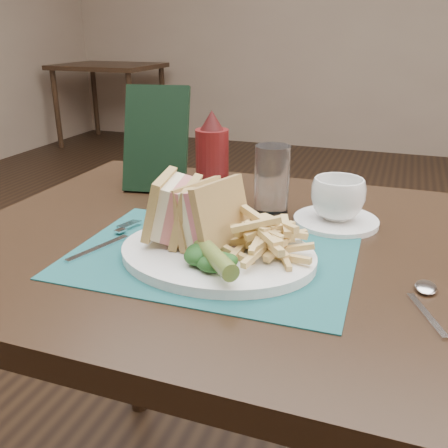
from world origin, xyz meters
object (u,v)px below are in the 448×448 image
(plate, at_px, (217,254))
(coffee_cup, at_px, (338,199))
(drinking_glass, at_px, (272,181))
(check_presenter, at_px, (156,139))
(sandwich_half_b, at_px, (201,210))
(table_main, at_px, (226,410))
(ketchup_bottle, at_px, (212,159))
(sandwich_half_a, at_px, (160,207))
(table_bg_left, at_px, (111,105))
(saucer, at_px, (336,221))
(placemat, at_px, (211,256))

(plate, bearing_deg, coffee_cup, 57.05)
(drinking_glass, distance_m, check_presenter, 0.28)
(sandwich_half_b, distance_m, coffee_cup, 0.26)
(table_main, height_order, drinking_glass, drinking_glass)
(plate, distance_m, check_presenter, 0.39)
(table_main, height_order, ketchup_bottle, ketchup_bottle)
(sandwich_half_a, bearing_deg, table_bg_left, 111.94)
(sandwich_half_b, relative_size, drinking_glass, 0.80)
(saucer, xyz_separation_m, coffee_cup, (0.00, 0.00, 0.04))
(plate, xyz_separation_m, sandwich_half_b, (-0.03, 0.02, 0.06))
(sandwich_half_a, distance_m, drinking_glass, 0.24)
(placemat, relative_size, check_presenter, 1.91)
(ketchup_bottle, bearing_deg, plate, -67.27)
(table_bg_left, xyz_separation_m, ketchup_bottle, (2.33, -3.34, 0.47))
(plate, distance_m, saucer, 0.26)
(placemat, xyz_separation_m, ketchup_bottle, (-0.08, 0.22, 0.09))
(placemat, bearing_deg, plate, -30.65)
(table_main, distance_m, coffee_cup, 0.47)
(saucer, bearing_deg, table_bg_left, 127.44)
(sandwich_half_b, bearing_deg, plate, -8.84)
(table_main, height_order, placemat, placemat)
(coffee_cup, bearing_deg, drinking_glass, 175.34)
(plate, bearing_deg, table_main, 103.57)
(saucer, relative_size, ketchup_bottle, 0.81)
(plate, bearing_deg, sandwich_half_a, 175.33)
(saucer, bearing_deg, drinking_glass, 175.34)
(sandwich_half_a, relative_size, coffee_cup, 1.10)
(ketchup_bottle, bearing_deg, placemat, -69.39)
(ketchup_bottle, bearing_deg, sandwich_half_a, -91.23)
(saucer, distance_m, ketchup_bottle, 0.26)
(table_main, distance_m, placemat, 0.39)
(saucer, bearing_deg, sandwich_half_a, -141.19)
(table_main, bearing_deg, check_presenter, 139.19)
(sandwich_half_a, height_order, saucer, sandwich_half_a)
(table_bg_left, height_order, ketchup_bottle, ketchup_bottle)
(sandwich_half_a, bearing_deg, placemat, -14.08)
(table_bg_left, distance_m, ketchup_bottle, 4.10)
(table_bg_left, bearing_deg, coffee_cup, -52.56)
(placemat, height_order, coffee_cup, coffee_cup)
(plate, xyz_separation_m, coffee_cup, (0.15, 0.21, 0.04))
(sandwich_half_a, bearing_deg, ketchup_bottle, 77.55)
(ketchup_bottle, bearing_deg, check_presenter, 157.04)
(sandwich_half_a, height_order, coffee_cup, sandwich_half_a)
(table_main, xyz_separation_m, plate, (0.02, -0.10, 0.38))
(saucer, distance_m, drinking_glass, 0.14)
(saucer, bearing_deg, check_presenter, 168.53)
(sandwich_half_a, xyz_separation_m, sandwich_half_b, (0.07, 0.01, 0.00))
(table_main, bearing_deg, table_bg_left, 124.68)
(placemat, bearing_deg, ketchup_bottle, 110.61)
(sandwich_half_b, bearing_deg, drinking_glass, 94.26)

